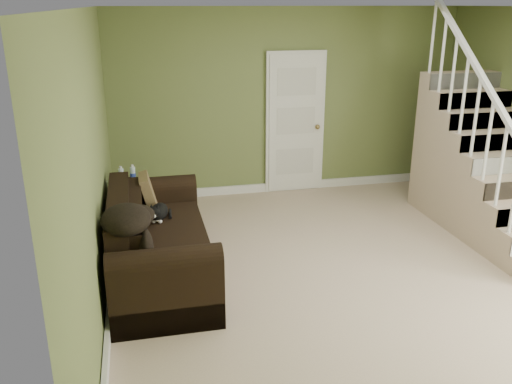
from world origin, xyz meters
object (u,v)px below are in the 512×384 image
side_table (130,203)px  banana (185,252)px  cat (159,212)px  sofa (156,246)px

side_table → banana: side_table is taller
side_table → cat: size_ratio=1.61×
side_table → banana: size_ratio=3.96×
sofa → cat: 0.41m
banana → side_table: bearing=69.5°
sofa → cat: (0.07, 0.33, 0.23)m
sofa → banana: size_ratio=11.17×
side_table → banana: bearing=-75.9°
side_table → cat: bearing=-74.0°
sofa → banana: 0.64m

